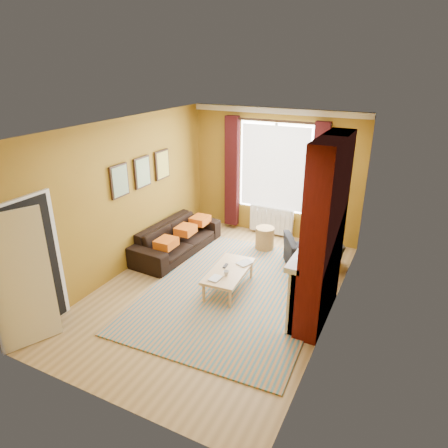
{
  "coord_description": "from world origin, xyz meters",
  "views": [
    {
      "loc": [
        2.76,
        -5.3,
        3.72
      ],
      "look_at": [
        0.0,
        0.25,
        1.15
      ],
      "focal_mm": 32.0,
      "sensor_mm": 36.0,
      "label": 1
    }
  ],
  "objects_px": {
    "armchair": "(312,253)",
    "coffee_table": "(229,272)",
    "sofa": "(177,238)",
    "wicker_stool": "(265,238)",
    "floor_lamp": "(341,202)"
  },
  "relations": [
    {
      "from": "armchair",
      "to": "coffee_table",
      "type": "distance_m",
      "value": 1.77
    },
    {
      "from": "sofa",
      "to": "armchair",
      "type": "relative_size",
      "value": 2.22
    },
    {
      "from": "wicker_stool",
      "to": "floor_lamp",
      "type": "height_order",
      "value": "floor_lamp"
    },
    {
      "from": "coffee_table",
      "to": "floor_lamp",
      "type": "distance_m",
      "value": 2.68
    },
    {
      "from": "wicker_stool",
      "to": "floor_lamp",
      "type": "distance_m",
      "value": 1.72
    },
    {
      "from": "armchair",
      "to": "coffee_table",
      "type": "relative_size",
      "value": 0.81
    },
    {
      "from": "armchair",
      "to": "wicker_stool",
      "type": "relative_size",
      "value": 1.99
    },
    {
      "from": "sofa",
      "to": "wicker_stool",
      "type": "bearing_deg",
      "value": -55.62
    },
    {
      "from": "floor_lamp",
      "to": "coffee_table",
      "type": "bearing_deg",
      "value": -122.95
    },
    {
      "from": "floor_lamp",
      "to": "sofa",
      "type": "bearing_deg",
      "value": -156.38
    },
    {
      "from": "wicker_stool",
      "to": "coffee_table",
      "type": "bearing_deg",
      "value": -89.22
    },
    {
      "from": "armchair",
      "to": "floor_lamp",
      "type": "relative_size",
      "value": 0.65
    },
    {
      "from": "coffee_table",
      "to": "floor_lamp",
      "type": "bearing_deg",
      "value": 53.28
    },
    {
      "from": "coffee_table",
      "to": "floor_lamp",
      "type": "xyz_separation_m",
      "value": [
        1.38,
        2.14,
        0.82
      ]
    },
    {
      "from": "armchair",
      "to": "wicker_stool",
      "type": "xyz_separation_m",
      "value": [
        -1.1,
        0.38,
        -0.07
      ]
    }
  ]
}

